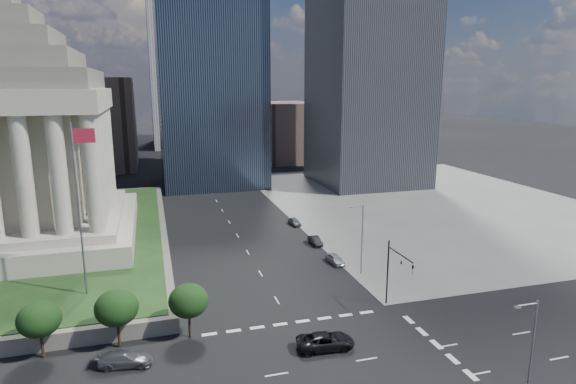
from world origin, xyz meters
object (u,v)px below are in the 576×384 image
object	(u,v)px
traffic_signal_ne	(395,268)
parked_sedan_near	(335,259)
flagpole	(80,201)
parked_sedan_far	(294,222)
street_lamp_north	(361,235)
parked_sedan_mid	(315,241)
street_lamp_south	(530,353)
pickup_truck	(326,341)
war_memorial	(7,116)
suv_grey	(125,359)

from	to	relation	value
traffic_signal_ne	parked_sedan_near	bearing A→B (deg)	93.59
flagpole	parked_sedan_far	bearing A→B (deg)	38.52
street_lamp_north	parked_sedan_mid	bearing A→B (deg)	97.64
street_lamp_south	pickup_truck	world-z (taller)	street_lamp_south
war_memorial	suv_grey	world-z (taller)	war_memorial
flagpole	pickup_truck	xyz separation A→B (m)	(23.70, -16.05, -12.30)
flagpole	parked_sedan_near	size ratio (longest dim) A/B	4.85
street_lamp_south	pickup_truck	xyz separation A→B (m)	(-11.46, 13.95, -4.85)
pickup_truck	parked_sedan_near	distance (m)	23.72
war_memorial	pickup_truck	xyz separation A→B (m)	(35.87, -40.05, -20.59)
war_memorial	parked_sedan_mid	size ratio (longest dim) A/B	9.70
traffic_signal_ne	war_memorial	bearing A→B (deg)	143.58
flagpole	parked_sedan_far	xyz separation A→B (m)	(33.33, 26.53, -12.45)
flagpole	traffic_signal_ne	distance (m)	36.69
flagpole	street_lamp_north	world-z (taller)	flagpole
street_lamp_south	street_lamp_north	xyz separation A→B (m)	(0.00, 31.00, 0.00)
flagpole	street_lamp_south	world-z (taller)	flagpole
flagpole	parked_sedan_mid	xyz separation A→B (m)	(33.33, 14.63, -12.45)
suv_grey	parked_sedan_far	bearing A→B (deg)	-26.71
traffic_signal_ne	street_lamp_north	bearing A→B (deg)	85.81
traffic_signal_ne	parked_sedan_near	xyz separation A→B (m)	(-1.00, 15.93, -4.55)
war_memorial	street_lamp_south	size ratio (longest dim) A/B	3.90
flagpole	pickup_truck	distance (m)	31.15
flagpole	street_lamp_south	bearing A→B (deg)	-40.47
parked_sedan_mid	parked_sedan_near	bearing A→B (deg)	-90.72
suv_grey	traffic_signal_ne	bearing A→B (deg)	-74.65
street_lamp_north	war_memorial	bearing A→B (deg)	154.08
flagpole	parked_sedan_far	distance (m)	44.38
suv_grey	street_lamp_south	bearing A→B (deg)	-109.15
parked_sedan_near	parked_sedan_far	world-z (taller)	parked_sedan_near
pickup_truck	parked_sedan_near	xyz separation A→B (m)	(9.63, 21.67, -0.11)
street_lamp_north	suv_grey	xyz separation A→B (m)	(-30.63, -14.67, -4.94)
war_memorial	street_lamp_south	world-z (taller)	war_memorial
war_memorial	parked_sedan_mid	xyz separation A→B (m)	(45.50, -9.37, -20.74)
suv_grey	parked_sedan_near	world-z (taller)	suv_grey
war_memorial	pickup_truck	bearing A→B (deg)	-48.15
traffic_signal_ne	parked_sedan_far	world-z (taller)	traffic_signal_ne
street_lamp_north	parked_sedan_mid	distance (m)	14.63
suv_grey	parked_sedan_mid	world-z (taller)	suv_grey
pickup_truck	street_lamp_south	bearing A→B (deg)	-136.14
flagpole	suv_grey	bearing A→B (deg)	-71.67
traffic_signal_ne	pickup_truck	bearing A→B (deg)	-151.63
parked_sedan_far	suv_grey	bearing A→B (deg)	-130.80
parked_sedan_near	parked_sedan_far	distance (m)	20.91
traffic_signal_ne	street_lamp_south	size ratio (longest dim) A/B	0.80
parked_sedan_mid	parked_sedan_far	distance (m)	11.90
pickup_truck	parked_sedan_far	bearing A→B (deg)	-8.28
parked_sedan_near	traffic_signal_ne	bearing A→B (deg)	-90.88
parked_sedan_mid	flagpole	bearing A→B (deg)	-157.02
flagpole	traffic_signal_ne	world-z (taller)	flagpole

